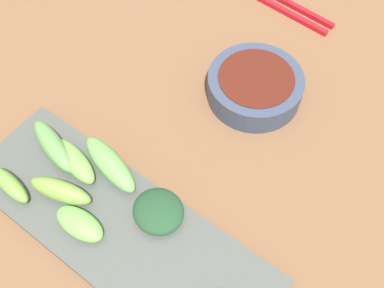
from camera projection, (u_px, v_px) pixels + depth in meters
tabletop at (165, 181)px, 0.58m from camera, size 2.10×2.10×0.02m
sauce_bowl at (255, 86)px, 0.63m from camera, size 0.13×0.13×0.04m
serving_plate at (118, 227)px, 0.53m from camera, size 0.14×0.40×0.01m
broccoli_stalk_0 at (10, 185)px, 0.54m from camera, size 0.03×0.07×0.02m
broccoli_stalk_1 at (61, 191)px, 0.53m from camera, size 0.05×0.08×0.03m
broccoli_stalk_2 at (80, 224)px, 0.52m from camera, size 0.04×0.07×0.02m
broccoli_leafy_3 at (158, 211)px, 0.53m from camera, size 0.07×0.07×0.02m
broccoli_stalk_4 at (75, 161)px, 0.56m from camera, size 0.05×0.08×0.02m
broccoli_stalk_5 at (110, 164)px, 0.56m from camera, size 0.05×0.10×0.03m
broccoli_stalk_7 at (53, 146)px, 0.57m from camera, size 0.05×0.10×0.03m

